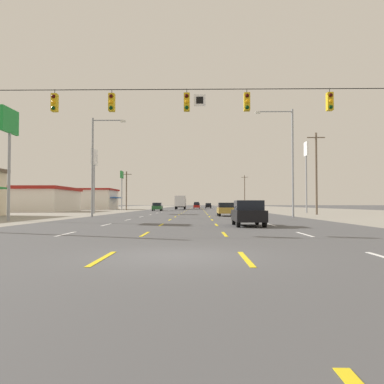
{
  "coord_description": "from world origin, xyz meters",
  "views": [
    {
      "loc": [
        0.59,
        -9.87,
        1.34
      ],
      "look_at": [
        -0.32,
        47.95,
        3.12
      ],
      "focal_mm": 35.91,
      "sensor_mm": 36.0,
      "label": 1
    }
  ],
  "objects_px": {
    "hatchback_center_turn_farther": "(197,206)",
    "pole_sign_left_row_1": "(94,163)",
    "pole_sign_right_row_1": "(306,161)",
    "hatchback_inner_right_farthest": "(208,206)",
    "streetlight_left_row_0": "(95,160)",
    "streetlight_right_row_0": "(289,155)",
    "sedan_inner_right_near": "(226,209)",
    "hatchback_far_left_mid": "(157,207)",
    "pole_sign_left_row_0": "(10,133)",
    "box_truck_inner_left_far": "(180,202)",
    "pole_sign_left_row_2": "(122,180)",
    "hatchback_inner_right_nearest": "(248,213)",
    "sedan_far_right_midfar": "(226,206)",
    "suv_center_turn_distant_a": "(197,205)"
  },
  "relations": [
    {
      "from": "sedan_far_right_midfar",
      "to": "pole_sign_right_row_1",
      "type": "height_order",
      "value": "pole_sign_right_row_1"
    },
    {
      "from": "streetlight_left_row_0",
      "to": "suv_center_turn_distant_a",
      "type": "bearing_deg",
      "value": 84.35
    },
    {
      "from": "box_truck_inner_left_far",
      "to": "pole_sign_left_row_1",
      "type": "bearing_deg",
      "value": -104.66
    },
    {
      "from": "hatchback_inner_right_farthest",
      "to": "streetlight_right_row_0",
      "type": "bearing_deg",
      "value": -85.1
    },
    {
      "from": "streetlight_right_row_0",
      "to": "hatchback_inner_right_farthest",
      "type": "bearing_deg",
      "value": 94.9
    },
    {
      "from": "hatchback_inner_right_nearest",
      "to": "pole_sign_right_row_1",
      "type": "xyz_separation_m",
      "value": [
        12.85,
        33.14,
        6.87
      ]
    },
    {
      "from": "hatchback_far_left_mid",
      "to": "hatchback_inner_right_farthest",
      "type": "height_order",
      "value": "same"
    },
    {
      "from": "sedan_inner_right_near",
      "to": "hatchback_far_left_mid",
      "type": "bearing_deg",
      "value": 109.66
    },
    {
      "from": "hatchback_center_turn_farther",
      "to": "pole_sign_left_row_0",
      "type": "height_order",
      "value": "pole_sign_left_row_0"
    },
    {
      "from": "hatchback_center_turn_farther",
      "to": "streetlight_right_row_0",
      "type": "bearing_deg",
      "value": -81.68
    },
    {
      "from": "pole_sign_left_row_1",
      "to": "pole_sign_right_row_1",
      "type": "bearing_deg",
      "value": 6.91
    },
    {
      "from": "hatchback_far_left_mid",
      "to": "hatchback_inner_right_farthest",
      "type": "xyz_separation_m",
      "value": [
        10.64,
        39.58,
        0.0
      ]
    },
    {
      "from": "pole_sign_left_row_0",
      "to": "box_truck_inner_left_far",
      "type": "bearing_deg",
      "value": 80.36
    },
    {
      "from": "suv_center_turn_distant_a",
      "to": "pole_sign_left_row_2",
      "type": "bearing_deg",
      "value": -104.77
    },
    {
      "from": "sedan_inner_right_near",
      "to": "suv_center_turn_distant_a",
      "type": "height_order",
      "value": "suv_center_turn_distant_a"
    },
    {
      "from": "hatchback_far_left_mid",
      "to": "pole_sign_left_row_2",
      "type": "bearing_deg",
      "value": 135.62
    },
    {
      "from": "pole_sign_left_row_0",
      "to": "pole_sign_right_row_1",
      "type": "relative_size",
      "value": 0.84
    },
    {
      "from": "sedan_far_right_midfar",
      "to": "streetlight_left_row_0",
      "type": "relative_size",
      "value": 0.45
    },
    {
      "from": "pole_sign_right_row_1",
      "to": "hatchback_inner_right_farthest",
      "type": "bearing_deg",
      "value": 103.13
    },
    {
      "from": "hatchback_inner_right_farthest",
      "to": "pole_sign_left_row_0",
      "type": "xyz_separation_m",
      "value": [
        -17.69,
        -82.04,
        6.09
      ]
    },
    {
      "from": "hatchback_inner_right_farthest",
      "to": "pole_sign_left_row_1",
      "type": "relative_size",
      "value": 0.44
    },
    {
      "from": "hatchback_inner_right_nearest",
      "to": "streetlight_left_row_0",
      "type": "xyz_separation_m",
      "value": [
        -13.46,
        15.53,
        4.96
      ]
    },
    {
      "from": "hatchback_far_left_mid",
      "to": "pole_sign_left_row_1",
      "type": "bearing_deg",
      "value": -109.09
    },
    {
      "from": "streetlight_right_row_0",
      "to": "streetlight_left_row_0",
      "type": "bearing_deg",
      "value": 180.0
    },
    {
      "from": "hatchback_center_turn_farther",
      "to": "pole_sign_left_row_1",
      "type": "height_order",
      "value": "pole_sign_left_row_1"
    },
    {
      "from": "sedan_inner_right_near",
      "to": "pole_sign_left_row_2",
      "type": "bearing_deg",
      "value": 116.55
    },
    {
      "from": "hatchback_inner_right_nearest",
      "to": "hatchback_inner_right_farthest",
      "type": "relative_size",
      "value": 1.0
    },
    {
      "from": "suv_center_turn_distant_a",
      "to": "hatchback_inner_right_farthest",
      "type": "bearing_deg",
      "value": -82.74
    },
    {
      "from": "hatchback_inner_right_farthest",
      "to": "streetlight_left_row_0",
      "type": "bearing_deg",
      "value": -100.42
    },
    {
      "from": "hatchback_center_turn_farther",
      "to": "hatchback_inner_right_farthest",
      "type": "bearing_deg",
      "value": 65.22
    },
    {
      "from": "suv_center_turn_distant_a",
      "to": "sedan_far_right_midfar",
      "type": "bearing_deg",
      "value": -81.68
    },
    {
      "from": "hatchback_center_turn_farther",
      "to": "hatchback_inner_right_nearest",
      "type": "bearing_deg",
      "value": -87.6
    },
    {
      "from": "box_truck_inner_left_far",
      "to": "hatchback_center_turn_farther",
      "type": "height_order",
      "value": "box_truck_inner_left_far"
    },
    {
      "from": "sedan_far_right_midfar",
      "to": "pole_sign_left_row_1",
      "type": "distance_m",
      "value": 44.0
    },
    {
      "from": "streetlight_right_row_0",
      "to": "box_truck_inner_left_far",
      "type": "bearing_deg",
      "value": 104.25
    },
    {
      "from": "hatchback_far_left_mid",
      "to": "pole_sign_left_row_0",
      "type": "xyz_separation_m",
      "value": [
        -7.06,
        -42.46,
        6.09
      ]
    },
    {
      "from": "pole_sign_left_row_0",
      "to": "streetlight_right_row_0",
      "type": "xyz_separation_m",
      "value": [
        23.94,
        9.15,
        -0.65
      ]
    },
    {
      "from": "hatchback_far_left_mid",
      "to": "suv_center_turn_distant_a",
      "type": "relative_size",
      "value": 0.8
    },
    {
      "from": "pole_sign_left_row_2",
      "to": "streetlight_right_row_0",
      "type": "relative_size",
      "value": 0.75
    },
    {
      "from": "box_truck_inner_left_far",
      "to": "pole_sign_left_row_1",
      "type": "distance_m",
      "value": 40.51
    },
    {
      "from": "sedan_inner_right_near",
      "to": "pole_sign_left_row_2",
      "type": "distance_m",
      "value": 43.02
    },
    {
      "from": "pole_sign_left_row_0",
      "to": "pole_sign_right_row_1",
      "type": "xyz_separation_m",
      "value": [
        30.59,
        26.76,
        0.78
      ]
    },
    {
      "from": "hatchback_center_turn_farther",
      "to": "pole_sign_left_row_0",
      "type": "distance_m",
      "value": 76.4
    },
    {
      "from": "suv_center_turn_distant_a",
      "to": "pole_sign_left_row_1",
      "type": "bearing_deg",
      "value": -99.11
    },
    {
      "from": "streetlight_left_row_0",
      "to": "box_truck_inner_left_far",
      "type": "bearing_deg",
      "value": 83.27
    },
    {
      "from": "hatchback_inner_right_nearest",
      "to": "pole_sign_right_row_1",
      "type": "bearing_deg",
      "value": 68.81
    },
    {
      "from": "pole_sign_left_row_0",
      "to": "pole_sign_right_row_1",
      "type": "bearing_deg",
      "value": 41.18
    },
    {
      "from": "pole_sign_left_row_2",
      "to": "pole_sign_right_row_1",
      "type": "xyz_separation_m",
      "value": [
        31.89,
        -23.87,
        1.28
      ]
    },
    {
      "from": "suv_center_turn_distant_a",
      "to": "streetlight_left_row_0",
      "type": "xyz_separation_m",
      "value": [
        -9.92,
        -100.28,
        4.72
      ]
    },
    {
      "from": "hatchback_far_left_mid",
      "to": "hatchback_center_turn_farther",
      "type": "bearing_deg",
      "value": 77.3
    }
  ]
}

